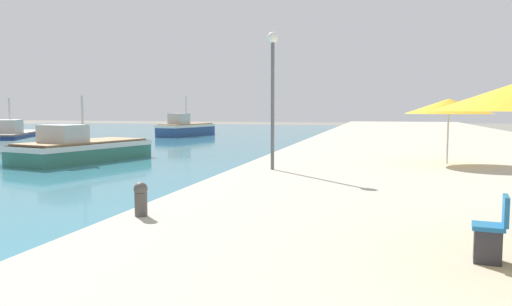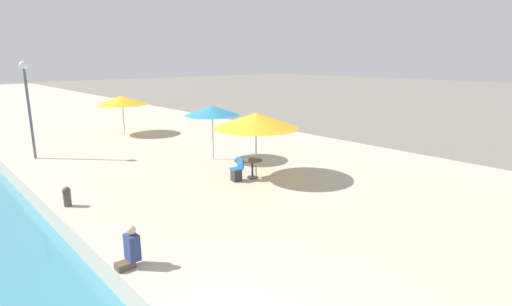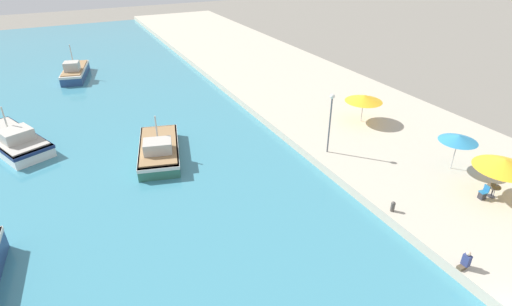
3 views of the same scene
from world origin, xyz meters
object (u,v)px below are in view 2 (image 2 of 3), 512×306
object	(u,v)px
cafe_umbrella_pink	(256,120)
cafe_chair_left	(237,173)
cafe_umbrella_striped	(122,100)
mooring_bollard	(67,196)
lamppost	(27,93)
cafe_umbrella_white	(212,111)
cafe_table	(252,165)
person_at_quay	(130,249)

from	to	relation	value
cafe_umbrella_pink	cafe_chair_left	xyz separation A→B (m)	(-0.89, 0.13, -1.98)
cafe_umbrella_pink	cafe_umbrella_striped	world-z (taller)	cafe_umbrella_pink
cafe_umbrella_pink	mooring_bollard	size ratio (longest dim) A/B	5.19
cafe_chair_left	mooring_bollard	world-z (taller)	cafe_chair_left
cafe_umbrella_pink	lamppost	bearing A→B (deg)	122.09
cafe_umbrella_pink	cafe_umbrella_white	distance (m)	3.59
cafe_table	mooring_bollard	world-z (taller)	cafe_table
cafe_umbrella_pink	cafe_table	xyz separation A→B (m)	(-0.17, 0.03, -1.78)
cafe_umbrella_striped	cafe_chair_left	bearing A→B (deg)	-94.26
cafe_umbrella_white	mooring_bollard	distance (m)	7.69
mooring_bollard	lamppost	bearing A→B (deg)	83.69
cafe_chair_left	mooring_bollard	xyz separation A→B (m)	(-5.84, 1.48, 0.02)
lamppost	cafe_umbrella_white	bearing A→B (deg)	-42.62
cafe_umbrella_white	cafe_umbrella_striped	world-z (taller)	cafe_umbrella_white
cafe_umbrella_white	lamppost	world-z (taller)	lamppost
cafe_umbrella_pink	cafe_chair_left	world-z (taller)	cafe_umbrella_pink
cafe_chair_left	lamppost	distance (m)	10.86
cafe_umbrella_striped	cafe_table	world-z (taller)	cafe_umbrella_striped
cafe_umbrella_white	cafe_chair_left	xyz separation A→B (m)	(-1.32, -3.43, -1.99)
cafe_umbrella_pink	person_at_quay	xyz separation A→B (m)	(-6.85, -3.42, -1.87)
cafe_table	cafe_chair_left	world-z (taller)	cafe_chair_left
cafe_umbrella_striped	person_at_quay	xyz separation A→B (m)	(-6.90, -16.14, -1.69)
cafe_umbrella_white	cafe_chair_left	size ratio (longest dim) A/B	2.79
mooring_bollard	cafe_umbrella_pink	bearing A→B (deg)	-13.42
cafe_umbrella_pink	cafe_chair_left	distance (m)	2.18
mooring_bollard	cafe_table	bearing A→B (deg)	-13.54
cafe_umbrella_striped	cafe_table	distance (m)	12.79
cafe_umbrella_pink	person_at_quay	world-z (taller)	cafe_umbrella_pink
person_at_quay	lamppost	world-z (taller)	lamppost
person_at_quay	mooring_bollard	distance (m)	5.03
cafe_chair_left	person_at_quay	distance (m)	6.94
cafe_umbrella_striped	cafe_table	size ratio (longest dim) A/B	3.96
cafe_umbrella_white	mooring_bollard	world-z (taller)	cafe_umbrella_white
lamppost	person_at_quay	bearing A→B (deg)	-94.37
lamppost	cafe_umbrella_striped	bearing A→B (deg)	29.46
cafe_umbrella_pink	cafe_umbrella_striped	xyz separation A→B (m)	(0.05, 12.71, -0.18)
cafe_umbrella_white	person_at_quay	size ratio (longest dim) A/B	2.56
cafe_umbrella_pink	cafe_table	size ratio (longest dim) A/B	4.24
person_at_quay	mooring_bollard	bearing A→B (deg)	88.64
cafe_table	cafe_chair_left	distance (m)	0.75
cafe_umbrella_white	mooring_bollard	xyz separation A→B (m)	(-7.17, -1.95, -1.97)
cafe_chair_left	cafe_umbrella_pink	bearing A→B (deg)	-90.19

